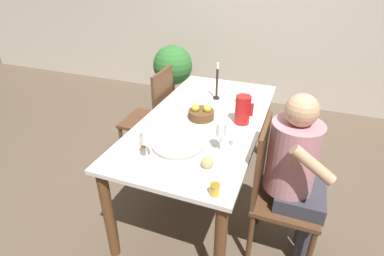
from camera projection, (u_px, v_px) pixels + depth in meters
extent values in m
plane|color=brown|center=(202.00, 193.00, 2.67)|extent=(20.00, 20.00, 0.00)
cube|color=beige|center=(260.00, 6.00, 3.84)|extent=(10.00, 0.06, 2.60)
cube|color=silver|center=(204.00, 120.00, 2.30)|extent=(0.87, 1.72, 0.03)
cylinder|color=brown|center=(109.00, 215.00, 1.95)|extent=(0.07, 0.07, 0.73)
cylinder|color=brown|center=(220.00, 250.00, 1.72)|extent=(0.07, 0.07, 0.73)
cylinder|color=brown|center=(194.00, 113.00, 3.26)|extent=(0.07, 0.07, 0.73)
cylinder|color=brown|center=(264.00, 124.00, 3.03)|extent=(0.07, 0.07, 0.73)
cylinder|color=#51331E|center=(311.00, 214.00, 2.16)|extent=(0.04, 0.04, 0.43)
cylinder|color=#51331E|center=(309.00, 255.00, 1.86)|extent=(0.04, 0.04, 0.43)
cylinder|color=#51331E|center=(259.00, 201.00, 2.28)|extent=(0.04, 0.04, 0.43)
cylinder|color=#51331E|center=(250.00, 238.00, 1.98)|extent=(0.04, 0.04, 0.43)
cube|color=#51331E|center=(287.00, 201.00, 1.96)|extent=(0.42, 0.42, 0.03)
cube|color=#51331E|center=(261.00, 161.00, 1.88)|extent=(0.03, 0.39, 0.52)
cylinder|color=#51331E|center=(122.00, 147.00, 2.94)|extent=(0.04, 0.04, 0.43)
cylinder|color=#51331E|center=(141.00, 129.00, 3.24)|extent=(0.04, 0.04, 0.43)
cylinder|color=#51331E|center=(156.00, 154.00, 2.83)|extent=(0.04, 0.04, 0.43)
cylinder|color=#51331E|center=(172.00, 135.00, 3.13)|extent=(0.04, 0.04, 0.43)
cube|color=#51331E|center=(146.00, 121.00, 2.92)|extent=(0.42, 0.42, 0.03)
cube|color=#51331E|center=(163.00, 98.00, 2.73)|extent=(0.03, 0.39, 0.52)
cylinder|color=#33333D|center=(305.00, 220.00, 2.09)|extent=(0.09, 0.09, 0.46)
cylinder|color=#33333D|center=(304.00, 237.00, 1.96)|extent=(0.09, 0.09, 0.46)
cube|color=#33333D|center=(300.00, 195.00, 1.92)|extent=(0.30, 0.34, 0.11)
cylinder|color=#B77A84|center=(292.00, 157.00, 1.81)|extent=(0.30, 0.30, 0.46)
sphere|color=tan|center=(302.00, 110.00, 1.65)|extent=(0.19, 0.19, 0.19)
cylinder|color=tan|center=(313.00, 165.00, 1.55)|extent=(0.25, 0.06, 0.20)
cylinder|color=red|center=(243.00, 110.00, 2.18)|extent=(0.11, 0.11, 0.22)
cube|color=red|center=(252.00, 110.00, 2.15)|extent=(0.02, 0.02, 0.10)
cone|color=red|center=(237.00, 98.00, 2.15)|extent=(0.04, 0.04, 0.04)
cylinder|color=white|center=(147.00, 158.00, 1.83)|extent=(0.06, 0.06, 0.00)
cylinder|color=white|center=(147.00, 150.00, 1.80)|extent=(0.01, 0.01, 0.11)
cylinder|color=white|center=(145.00, 137.00, 1.75)|extent=(0.07, 0.07, 0.08)
cylinder|color=white|center=(220.00, 150.00, 1.91)|extent=(0.06, 0.06, 0.00)
cylinder|color=white|center=(221.00, 142.00, 1.88)|extent=(0.01, 0.01, 0.11)
cylinder|color=white|center=(221.00, 129.00, 1.83)|extent=(0.07, 0.07, 0.09)
cylinder|color=orange|center=(221.00, 131.00, 1.84)|extent=(0.05, 0.05, 0.05)
cylinder|color=silver|center=(236.00, 145.00, 1.95)|extent=(0.13, 0.13, 0.01)
cylinder|color=silver|center=(236.00, 142.00, 1.94)|extent=(0.08, 0.08, 0.05)
cube|color=silver|center=(243.00, 143.00, 1.93)|extent=(0.01, 0.01, 0.03)
cylinder|color=silver|center=(244.00, 109.00, 2.42)|extent=(0.13, 0.13, 0.01)
cylinder|color=silver|center=(244.00, 106.00, 2.41)|extent=(0.08, 0.08, 0.05)
cube|color=silver|center=(250.00, 107.00, 2.39)|extent=(0.01, 0.01, 0.03)
cylinder|color=#B7B2A8|center=(178.00, 145.00, 1.95)|extent=(0.34, 0.34, 0.02)
cylinder|color=#B7B2A8|center=(178.00, 143.00, 1.94)|extent=(0.35, 0.35, 0.01)
cylinder|color=silver|center=(207.00, 167.00, 1.74)|extent=(0.19, 0.19, 0.01)
sphere|color=tan|center=(207.00, 163.00, 1.73)|extent=(0.07, 0.07, 0.07)
cylinder|color=gold|center=(144.00, 141.00, 1.94)|extent=(0.05, 0.05, 0.07)
cylinder|color=gold|center=(143.00, 137.00, 1.93)|extent=(0.06, 0.06, 0.01)
cylinder|color=gold|center=(215.00, 189.00, 1.53)|extent=(0.05, 0.05, 0.07)
cylinder|color=gold|center=(215.00, 185.00, 1.52)|extent=(0.06, 0.06, 0.01)
cylinder|color=brown|center=(201.00, 114.00, 2.28)|extent=(0.20, 0.20, 0.07)
sphere|color=gold|center=(207.00, 109.00, 2.24)|extent=(0.06, 0.06, 0.06)
sphere|color=gold|center=(195.00, 108.00, 2.26)|extent=(0.06, 0.06, 0.06)
cylinder|color=black|center=(216.00, 98.00, 2.61)|extent=(0.06, 0.06, 0.01)
cylinder|color=black|center=(217.00, 83.00, 2.55)|extent=(0.02, 0.02, 0.26)
cylinder|color=beige|center=(218.00, 66.00, 2.47)|extent=(0.02, 0.02, 0.05)
cylinder|color=#A8603D|center=(174.00, 100.00, 4.27)|extent=(0.31, 0.31, 0.14)
cylinder|color=brown|center=(174.00, 88.00, 4.18)|extent=(0.04, 0.04, 0.21)
sphere|color=#2D6B2D|center=(173.00, 65.00, 4.02)|extent=(0.53, 0.53, 0.53)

